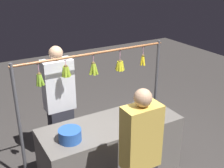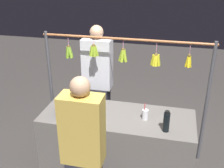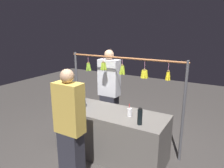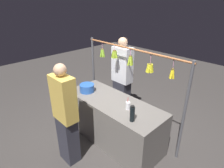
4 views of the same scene
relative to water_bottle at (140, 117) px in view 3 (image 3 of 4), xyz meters
name	(u,v)px [view 3 (image 3 of 4)]	position (x,y,z in m)	size (l,w,h in m)	color
ground_plane	(111,154)	(0.60, -0.21, -0.93)	(12.00, 12.00, 0.00)	#3B3734
market_counter	(111,134)	(0.60, -0.21, -0.52)	(1.88, 0.73, 0.81)	#66605B
display_rack	(122,82)	(0.62, -0.64, 0.29)	(2.21, 0.14, 1.69)	#4C4C51
water_bottle	(140,117)	(0.00, 0.00, 0.00)	(0.07, 0.07, 0.25)	black
blue_bucket	(78,103)	(1.21, -0.11, -0.05)	(0.27, 0.27, 0.15)	#2A5AB5
drink_cup	(130,112)	(0.26, -0.20, -0.06)	(0.07, 0.07, 0.20)	silver
vendor_person	(109,93)	(1.05, -0.90, -0.06)	(0.42, 0.23, 1.75)	#2D2D38
customer_person	(70,130)	(0.74, 0.65, -0.11)	(0.39, 0.21, 1.66)	#2D2D38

